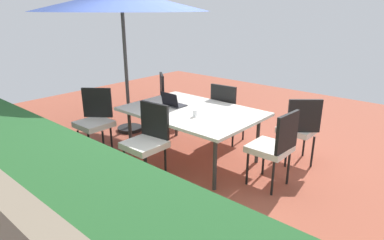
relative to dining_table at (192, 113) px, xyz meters
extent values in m
cube|color=#9E4C38|center=(0.00, 0.00, -0.70)|extent=(10.00, 10.00, 0.02)
cube|color=#235628|center=(0.00, 2.26, -0.20)|extent=(6.30, 0.83, 0.98)
cube|color=silver|center=(0.00, 0.00, 0.02)|extent=(1.89, 1.29, 0.04)
cylinder|color=#333333|center=(-0.79, -0.50, -0.34)|extent=(0.05, 0.05, 0.70)
cylinder|color=#333333|center=(0.79, -0.50, -0.34)|extent=(0.05, 0.05, 0.70)
cylinder|color=#333333|center=(-0.79, 0.50, -0.34)|extent=(0.05, 0.05, 0.70)
cylinder|color=#333333|center=(0.79, 0.50, -0.34)|extent=(0.05, 0.05, 0.70)
cylinder|color=#4C4C4C|center=(1.61, -0.13, 0.47)|extent=(0.06, 0.06, 2.33)
cone|color=#33478C|center=(1.61, -0.13, 1.52)|extent=(2.85, 2.85, 0.33)
cylinder|color=black|center=(1.61, -0.13, -0.66)|extent=(0.44, 0.44, 0.06)
cube|color=silver|center=(-1.19, -0.89, -0.20)|extent=(0.46, 0.46, 0.08)
cube|color=black|center=(-1.33, -0.73, 0.06)|extent=(0.36, 0.32, 0.45)
cylinder|color=black|center=(-1.21, -1.15, -0.47)|extent=(0.03, 0.03, 0.45)
cylinder|color=black|center=(-0.93, -0.91, -0.47)|extent=(0.03, 0.03, 0.45)
cylinder|color=black|center=(-1.44, -0.87, -0.47)|extent=(0.03, 0.03, 0.45)
cylinder|color=black|center=(-1.17, -0.64, -0.47)|extent=(0.03, 0.03, 0.45)
cube|color=silver|center=(0.01, 0.89, -0.20)|extent=(0.46, 0.46, 0.08)
cube|color=black|center=(0.04, 0.68, 0.06)|extent=(0.44, 0.09, 0.45)
cylinder|color=black|center=(0.17, 1.09, -0.47)|extent=(0.03, 0.03, 0.45)
cylinder|color=black|center=(-0.19, 1.05, -0.47)|extent=(0.03, 0.03, 0.45)
cylinder|color=black|center=(0.21, 0.73, -0.47)|extent=(0.03, 0.03, 0.45)
cylinder|color=black|center=(-0.15, 0.69, -0.47)|extent=(0.03, 0.03, 0.45)
cube|color=silver|center=(1.19, -0.86, -0.20)|extent=(0.46, 0.46, 0.08)
cube|color=black|center=(1.32, -0.69, 0.06)|extent=(0.37, 0.30, 0.45)
cylinder|color=black|center=(0.94, -0.88, -0.47)|extent=(0.03, 0.03, 0.45)
cylinder|color=black|center=(1.22, -1.11, -0.47)|extent=(0.03, 0.03, 0.45)
cylinder|color=black|center=(1.16, -0.60, -0.47)|extent=(0.03, 0.03, 0.45)
cylinder|color=black|center=(1.45, -0.83, -0.47)|extent=(0.03, 0.03, 0.45)
cube|color=silver|center=(-1.21, -0.04, -0.20)|extent=(0.46, 0.46, 0.08)
cube|color=black|center=(-1.42, -0.03, 0.06)|extent=(0.07, 0.44, 0.45)
cylinder|color=black|center=(-1.04, -0.23, -0.47)|extent=(0.03, 0.03, 0.45)
cylinder|color=black|center=(-1.02, 0.13, -0.47)|extent=(0.03, 0.03, 0.45)
cylinder|color=black|center=(-1.40, -0.21, -0.47)|extent=(0.03, 0.03, 0.45)
cylinder|color=black|center=(-1.38, 0.15, -0.47)|extent=(0.03, 0.03, 0.45)
cube|color=silver|center=(-0.02, -0.90, -0.20)|extent=(0.46, 0.46, 0.08)
cube|color=black|center=(-0.04, -0.69, 0.06)|extent=(0.44, 0.08, 0.45)
cylinder|color=black|center=(-0.18, -1.09, -0.47)|extent=(0.03, 0.03, 0.45)
cylinder|color=black|center=(0.17, -1.06, -0.47)|extent=(0.03, 0.03, 0.45)
cylinder|color=black|center=(-0.22, -0.73, -0.47)|extent=(0.03, 0.03, 0.45)
cylinder|color=black|center=(0.14, -0.70, -0.47)|extent=(0.03, 0.03, 0.45)
cube|color=silver|center=(1.16, 0.86, -0.20)|extent=(0.46, 0.46, 0.08)
cube|color=black|center=(1.29, 0.69, 0.06)|extent=(0.37, 0.30, 0.45)
cylinder|color=black|center=(1.19, 1.11, -0.47)|extent=(0.03, 0.03, 0.45)
cylinder|color=black|center=(0.91, 0.89, -0.47)|extent=(0.03, 0.03, 0.45)
cylinder|color=black|center=(1.41, 0.83, -0.47)|extent=(0.03, 0.03, 0.45)
cylinder|color=black|center=(1.12, 0.61, -0.47)|extent=(0.03, 0.03, 0.45)
cube|color=#2D2D33|center=(0.34, -0.01, 0.05)|extent=(0.32, 0.22, 0.02)
cube|color=black|center=(0.34, 0.10, 0.16)|extent=(0.32, 0.05, 0.20)
cylinder|color=white|center=(-0.22, 0.19, 0.09)|extent=(0.06, 0.06, 0.09)
camera|label=1|loc=(-2.91, 3.34, 1.41)|focal=30.75mm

